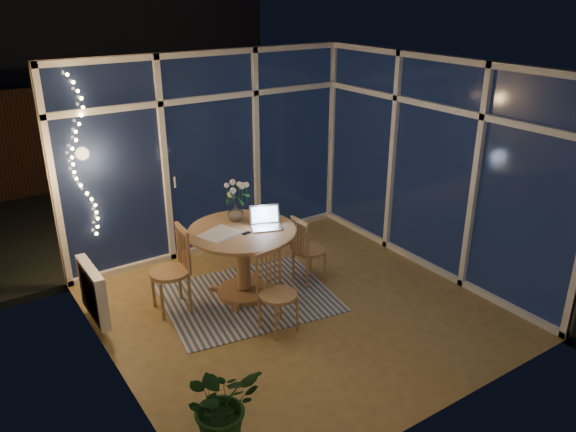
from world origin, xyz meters
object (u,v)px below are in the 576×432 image
object	(u,v)px
chair_left	(169,270)
laptop	(267,218)
chair_front	(278,293)
potted_plant	(222,414)
flower_vase	(236,212)
dining_table	(243,263)
chair_right	(309,249)

from	to	relation	value
chair_left	laptop	bearing A→B (deg)	79.58
chair_left	chair_front	bearing A→B (deg)	40.97
chair_left	laptop	distance (m)	1.19
potted_plant	flower_vase	bearing A→B (deg)	58.62
dining_table	chair_front	xyz separation A→B (m)	(-0.06, -0.83, 0.03)
chair_right	chair_front	distance (m)	1.12
chair_left	chair_front	world-z (taller)	chair_left
dining_table	potted_plant	xyz separation A→B (m)	(-1.31, -2.00, -0.03)
chair_right	laptop	distance (m)	0.77
dining_table	laptop	distance (m)	0.60
chair_right	chair_front	world-z (taller)	chair_front
dining_table	flower_vase	distance (m)	0.59
laptop	chair_front	bearing A→B (deg)	-92.62
chair_left	potted_plant	world-z (taller)	chair_left
dining_table	chair_front	world-z (taller)	chair_front
chair_right	flower_vase	size ratio (longest dim) A/B	4.07
chair_left	chair_front	distance (m)	1.24
flower_vase	chair_right	bearing A→B (deg)	-28.88
chair_right	dining_table	bearing A→B (deg)	76.55
laptop	flower_vase	distance (m)	0.42
chair_right	chair_front	bearing A→B (deg)	124.41
dining_table	chair_front	distance (m)	0.83
chair_left	flower_vase	world-z (taller)	flower_vase
chair_left	laptop	size ratio (longest dim) A/B	2.88
chair_right	flower_vase	xyz separation A→B (m)	(-0.75, 0.41, 0.50)
chair_left	potted_plant	xyz separation A→B (m)	(-0.49, -2.15, -0.11)
dining_table	potted_plant	world-z (taller)	dining_table
chair_right	potted_plant	xyz separation A→B (m)	(-2.13, -1.85, -0.05)
chair_right	flower_vase	distance (m)	0.99
flower_vase	chair_front	bearing A→B (deg)	-97.06
laptop	potted_plant	distance (m)	2.51
chair_front	flower_vase	size ratio (longest dim) A/B	4.16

